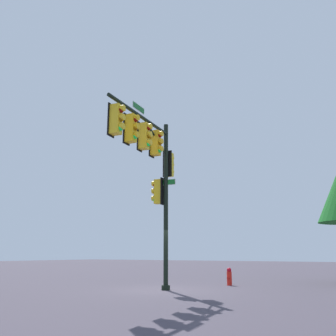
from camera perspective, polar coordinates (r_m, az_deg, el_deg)
name	(u,v)px	position (r m, az deg, el deg)	size (l,w,h in m)	color
ground_plane	(166,290)	(16.38, -0.35, -18.34)	(120.00, 120.00, 0.00)	#443D48
signal_pole_assembly	(151,159)	(15.54, -2.60, 1.33)	(5.43, 1.56, 7.36)	black
fire_hydrant	(229,277)	(18.93, 9.44, -16.21)	(0.33, 0.24, 0.83)	red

